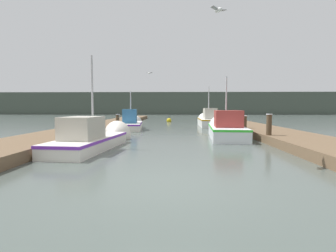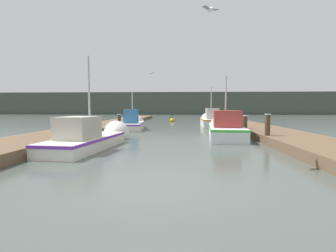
# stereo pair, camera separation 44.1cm
# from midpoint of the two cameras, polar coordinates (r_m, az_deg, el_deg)

# --- Properties ---
(ground_plane) EXTENTS (200.00, 200.00, 0.00)m
(ground_plane) POSITION_cam_midpoint_polar(r_m,az_deg,el_deg) (5.75, -2.44, -12.66)
(ground_plane) COLOR #47514C
(dock_left) EXTENTS (2.83, 40.00, 0.38)m
(dock_left) POSITION_cam_midpoint_polar(r_m,az_deg,el_deg) (22.39, -14.14, 0.16)
(dock_left) COLOR brown
(dock_left) RESTS_ON ground_plane
(dock_right) EXTENTS (2.83, 40.00, 0.38)m
(dock_right) POSITION_cam_midpoint_polar(r_m,az_deg,el_deg) (22.19, 15.50, 0.10)
(dock_right) COLOR brown
(dock_right) RESTS_ON ground_plane
(distant_shore_ridge) EXTENTS (120.00, 16.00, 5.33)m
(distant_shore_ridge) POSITION_cam_midpoint_polar(r_m,az_deg,el_deg) (69.96, 1.35, 4.86)
(distant_shore_ridge) COLOR #424C42
(distant_shore_ridge) RESTS_ON ground_plane
(fishing_boat_0) EXTENTS (2.08, 5.98, 4.20)m
(fishing_boat_0) POSITION_cam_midpoint_polar(r_m,az_deg,el_deg) (11.38, -16.45, -2.47)
(fishing_boat_0) COLOR silver
(fishing_boat_0) RESTS_ON ground_plane
(fishing_boat_1) EXTENTS (2.20, 6.29, 3.88)m
(fishing_boat_1) POSITION_cam_midpoint_polar(r_m,az_deg,el_deg) (15.18, 11.57, -0.47)
(fishing_boat_1) COLOR silver
(fishing_boat_1) RESTS_ON ground_plane
(fishing_boat_2) EXTENTS (2.10, 5.75, 3.38)m
(fishing_boat_2) POSITION_cam_midpoint_polar(r_m,az_deg,el_deg) (20.71, -8.62, 0.54)
(fishing_boat_2) COLOR silver
(fishing_boat_2) RESTS_ON ground_plane
(fishing_boat_3) EXTENTS (1.77, 5.99, 3.98)m
(fishing_boat_3) POSITION_cam_midpoint_polar(r_m,az_deg,el_deg) (24.03, 8.26, 1.26)
(fishing_boat_3) COLOR silver
(fishing_boat_3) RESTS_ON ground_plane
(mooring_piling_0) EXTENTS (0.27, 0.27, 1.37)m
(mooring_piling_0) POSITION_cam_midpoint_polar(r_m,az_deg,el_deg) (12.84, 20.20, -0.52)
(mooring_piling_0) COLOR #473523
(mooring_piling_0) RESTS_ON ground_plane
(mooring_piling_1) EXTENTS (0.30, 0.30, 1.15)m
(mooring_piling_1) POSITION_cam_midpoint_polar(r_m,az_deg,el_deg) (20.50, -11.51, 0.95)
(mooring_piling_1) COLOR #473523
(mooring_piling_1) RESTS_ON ground_plane
(mooring_piling_2) EXTENTS (0.27, 0.27, 1.32)m
(mooring_piling_2) POSITION_cam_midpoint_polar(r_m,az_deg,el_deg) (21.60, 12.18, 1.32)
(mooring_piling_2) COLOR #473523
(mooring_piling_2) RESTS_ON ground_plane
(mooring_piling_3) EXTENTS (0.36, 0.36, 1.17)m
(mooring_piling_3) POSITION_cam_midpoint_polar(r_m,az_deg,el_deg) (16.91, 15.52, 0.29)
(mooring_piling_3) COLOR #473523
(mooring_piling_3) RESTS_ON ground_plane
(channel_buoy) EXTENTS (0.56, 0.56, 1.06)m
(channel_buoy) POSITION_cam_midpoint_polar(r_m,az_deg,el_deg) (30.37, -0.19, 1.21)
(channel_buoy) COLOR gold
(channel_buoy) RESTS_ON ground_plane
(seagull_lead) EXTENTS (0.51, 0.42, 0.12)m
(seagull_lead) POSITION_cam_midpoint_polar(r_m,az_deg,el_deg) (8.25, 9.28, 23.69)
(seagull_lead) COLOR white
(seagull_1) EXTENTS (0.54, 0.35, 0.12)m
(seagull_1) POSITION_cam_midpoint_polar(r_m,az_deg,el_deg) (20.54, -4.75, 11.40)
(seagull_1) COLOR white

